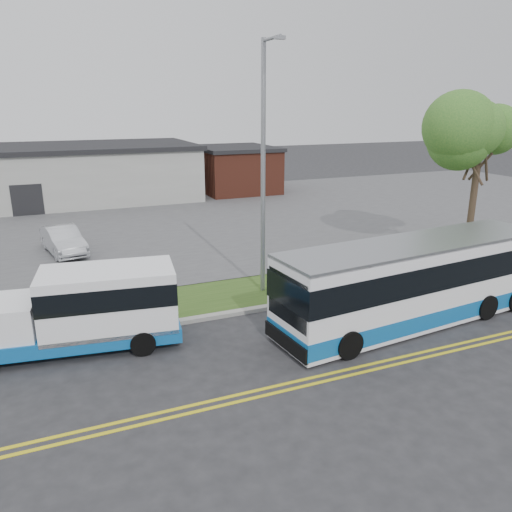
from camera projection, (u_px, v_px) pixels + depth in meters
name	position (u px, v px, depth m)	size (l,w,h in m)	color
ground	(214.00, 332.00, 16.77)	(140.00, 140.00, 0.00)	#28282B
lane_line_north	(259.00, 390.00, 13.37)	(70.00, 0.12, 0.01)	yellow
lane_line_south	(263.00, 396.00, 13.11)	(70.00, 0.12, 0.01)	yellow
curb	(204.00, 318.00, 17.72)	(80.00, 0.30, 0.15)	#9E9B93
verge	(191.00, 301.00, 19.31)	(80.00, 3.30, 0.10)	#2D4B19
parking_lot	(131.00, 224.00, 31.75)	(80.00, 25.00, 0.10)	#4C4C4F
commercial_building	(27.00, 175.00, 37.73)	(25.40, 10.40, 4.35)	#9E9E99
brick_wing	(235.00, 169.00, 43.01)	(6.30, 7.30, 3.90)	brown
tree_east	(482.00, 130.00, 22.77)	(5.20, 5.20, 8.33)	#3D2E21
streetlight_near	(264.00, 163.00, 18.75)	(0.35, 1.53, 9.50)	gray
shuttle_bus	(88.00, 307.00, 15.39)	(6.77, 2.96, 2.52)	#0F5CA6
transit_bus	(414.00, 282.00, 17.24)	(10.65, 3.38, 2.91)	white
parked_car_a	(63.00, 240.00, 25.09)	(1.44, 4.14, 1.36)	silver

